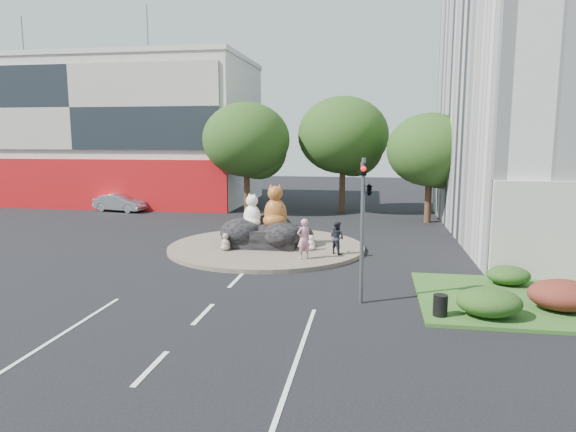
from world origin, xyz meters
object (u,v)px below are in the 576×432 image
Objects in this scene: parked_car at (120,203)px; pedestrian_dark at (337,238)px; cat_tabby at (275,206)px; kitten_white at (311,242)px; pedestrian_pink at (304,239)px; kitten_calico at (226,241)px; cat_white at (252,211)px; litter_bin at (440,305)px.

pedestrian_dark is at bearing -116.27° from parked_car.
cat_tabby reaches higher than kitten_white.
pedestrian_pink reaches higher than kitten_white.
kitten_calico is at bearing 38.36° from pedestrian_dark.
kitten_white is 0.42× the size of pedestrian_pink.
litter_bin is at bearing -18.22° from cat_white.
pedestrian_dark is 2.33× the size of litter_bin.
kitten_white is at bearing -117.02° from parked_car.
pedestrian_pink is 1.17× the size of pedestrian_dark.
kitten_white is 1.94m from pedestrian_pink.
cat_tabby is at bearing 127.15° from litter_bin.
kitten_white is 0.19× the size of parked_car.
cat_tabby is 2.91× the size of kitten_white.
cat_tabby is at bearing 40.65° from cat_white.
pedestrian_dark reaches higher than kitten_calico.
kitten_white is at bearing 11.90° from pedestrian_dark.
kitten_white is 20.43m from parked_car.
pedestrian_pink is at bearing -10.21° from cat_white.
litter_bin is (21.48, -20.67, -0.22)m from parked_car.
pedestrian_dark is 8.72m from litter_bin.
parked_car is (-12.26, 12.95, 0.04)m from kitten_calico.
kitten_white is at bearing -131.14° from pedestrian_pink.
litter_bin is (7.05, -9.31, -1.78)m from cat_tabby.
pedestrian_dark is at bearing 20.48° from kitten_calico.
litter_bin is at bearing -51.74° from cat_tabby.
cat_tabby is (1.16, 0.23, 0.24)m from cat_white.
cat_white is 4.69m from pedestrian_dark.
parked_car is at bearing 168.55° from cat_white.
cat_white is 0.97× the size of pedestrian_pink.
pedestrian_dark is (4.40, -1.25, -1.01)m from cat_white.
pedestrian_pink is at bearing -124.76° from kitten_white.
pedestrian_pink is at bearing 3.51° from kitten_calico.
parked_car is at bearing 152.73° from kitten_calico.
cat_tabby is 3.78m from pedestrian_dark.
cat_white is 3.46m from kitten_white.
litter_bin is (3.80, -7.83, -0.53)m from pedestrian_dark.
parked_car reaches higher than litter_bin.
kitten_white is 1.50m from pedestrian_dark.
pedestrian_dark is 0.38× the size of parked_car.
pedestrian_pink is 8.43m from litter_bin.
cat_tabby is 3.36× the size of litter_bin.
parked_car is (-16.27, 14.09, -0.44)m from pedestrian_pink.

